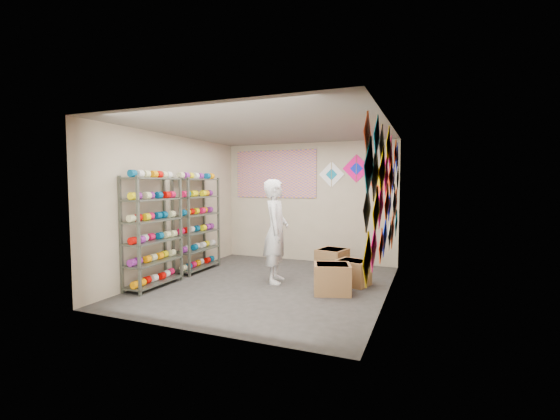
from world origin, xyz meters
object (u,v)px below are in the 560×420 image
at_px(shelf_rack_front, 153,232).
at_px(carton_b, 353,273).
at_px(carton_c, 332,261).
at_px(shopkeeper, 276,231).
at_px(carton_a, 332,279).
at_px(shelf_rack_back, 197,224).

distance_m(shelf_rack_front, carton_b, 3.53).
height_order(carton_b, carton_c, carton_c).
bearing_deg(carton_c, shopkeeper, -114.15).
bearing_deg(carton_a, carton_b, 54.04).
xyz_separation_m(shelf_rack_back, shopkeeper, (1.84, -0.23, -0.03)).
relative_size(shopkeeper, carton_a, 3.20).
bearing_deg(shelf_rack_front, carton_b, 23.74).
height_order(shopkeeper, carton_a, shopkeeper).
height_order(shelf_rack_back, carton_c, shelf_rack_back).
distance_m(shelf_rack_back, carton_b, 3.24).
relative_size(shelf_rack_front, carton_a, 3.28).
xyz_separation_m(shelf_rack_back, carton_c, (2.62, 0.78, -0.71)).
distance_m(shelf_rack_front, carton_c, 3.42).
xyz_separation_m(shopkeeper, carton_a, (1.11, -0.31, -0.68)).
bearing_deg(shelf_rack_front, shelf_rack_back, 90.00).
xyz_separation_m(shelf_rack_front, carton_c, (2.62, 2.08, -0.71)).
distance_m(shelf_rack_back, carton_a, 3.08).
height_order(shopkeeper, carton_b, shopkeeper).
bearing_deg(shelf_rack_back, shelf_rack_front, -90.00).
bearing_deg(shelf_rack_back, carton_c, 16.66).
relative_size(shelf_rack_back, carton_c, 3.40).
bearing_deg(carton_b, shopkeeper, -150.11).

